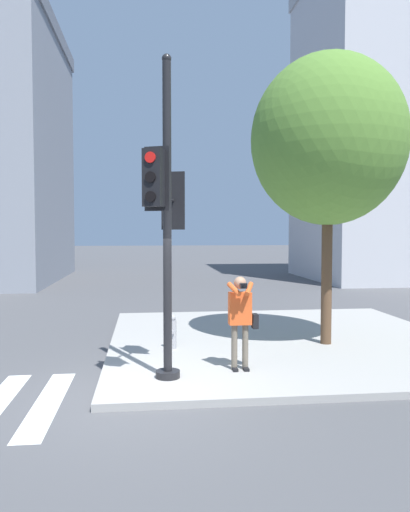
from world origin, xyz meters
TOP-DOWN VIEW (x-y plane):
  - ground_plane at (0.00, 0.00)m, footprint 160.00×160.00m
  - sidewalk_corner at (3.50, 3.50)m, footprint 8.00×8.00m
  - traffic_signal_pole at (0.64, 0.70)m, footprint 0.75×1.43m
  - person_photographer at (1.99, 1.04)m, footprint 0.58×0.54m
  - street_tree at (4.26, 2.86)m, footprint 3.37×3.37m
  - fire_hydrant at (0.85, 2.77)m, footprint 0.16×0.22m

SIDE VIEW (x-z plane):
  - ground_plane at x=0.00m, z-range 0.00..0.00m
  - sidewalk_corner at x=3.50m, z-range 0.00..0.12m
  - fire_hydrant at x=0.85m, z-range 0.12..0.85m
  - person_photographer at x=1.99m, z-range 0.29..1.97m
  - traffic_signal_pole at x=0.64m, z-range 0.23..5.65m
  - street_tree at x=4.26m, z-range 1.43..7.76m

